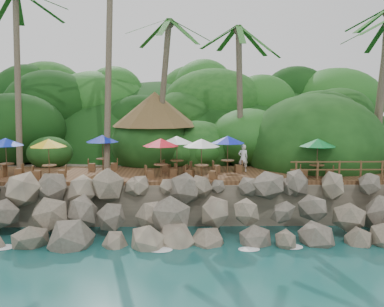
{
  "coord_description": "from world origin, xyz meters",
  "views": [
    {
      "loc": [
        -0.41,
        -17.42,
        6.31
      ],
      "look_at": [
        0.0,
        6.0,
        3.4
      ],
      "focal_mm": 39.66,
      "sensor_mm": 36.0,
      "label": 1
    }
  ],
  "objects": [
    {
      "name": "ground",
      "position": [
        0.0,
        0.0,
        0.0
      ],
      "size": [
        140.0,
        140.0,
        0.0
      ],
      "primitive_type": "plane",
      "color": "#19514F",
      "rests_on": "ground"
    },
    {
      "name": "land_base",
      "position": [
        0.0,
        16.0,
        1.05
      ],
      "size": [
        32.0,
        25.2,
        2.1
      ],
      "primitive_type": "cube",
      "color": "gray",
      "rests_on": "ground"
    },
    {
      "name": "jungle_hill",
      "position": [
        0.0,
        23.5,
        0.0
      ],
      "size": [
        44.8,
        28.0,
        15.4
      ],
      "primitive_type": "ellipsoid",
      "color": "#143811",
      "rests_on": "ground"
    },
    {
      "name": "seawall",
      "position": [
        0.0,
        2.0,
        1.15
      ],
      "size": [
        29.0,
        4.0,
        2.3
      ],
      "primitive_type": null,
      "color": "gray",
      "rests_on": "ground"
    },
    {
      "name": "terrace",
      "position": [
        0.0,
        6.0,
        2.2
      ],
      "size": [
        26.0,
        5.0,
        0.2
      ],
      "primitive_type": "cube",
      "color": "brown",
      "rests_on": "land_base"
    },
    {
      "name": "jungle_foliage",
      "position": [
        0.0,
        15.0,
        0.0
      ],
      "size": [
        44.0,
        16.0,
        12.0
      ],
      "primitive_type": null,
      "color": "#143811",
      "rests_on": "ground"
    },
    {
      "name": "foam_line",
      "position": [
        0.0,
        0.3,
        0.03
      ],
      "size": [
        25.2,
        0.8,
        0.06
      ],
      "color": "white",
      "rests_on": "ground"
    },
    {
      "name": "palms",
      "position": [
        1.56,
        8.69,
        12.26
      ],
      "size": [
        28.19,
        6.95,
        14.89
      ],
      "color": "brown",
      "rests_on": "ground"
    },
    {
      "name": "palapa",
      "position": [
        -2.31,
        9.83,
        5.79
      ],
      "size": [
        5.48,
        5.48,
        4.6
      ],
      "color": "brown",
      "rests_on": "ground"
    },
    {
      "name": "dining_clusters",
      "position": [
        -0.08,
        5.48,
        4.01
      ],
      "size": [
        24.49,
        4.56,
        2.07
      ],
      "color": "brown",
      "rests_on": "terrace"
    },
    {
      "name": "railing",
      "position": [
        8.54,
        3.65,
        2.91
      ],
      "size": [
        7.2,
        0.1,
        1.0
      ],
      "color": "brown",
      "rests_on": "terrace"
    },
    {
      "name": "waiter",
      "position": [
        2.92,
        6.41,
        3.08
      ],
      "size": [
        0.62,
        0.45,
        1.56
      ],
      "primitive_type": "imported",
      "rotation": [
        0.0,
        0.0,
        3.29
      ],
      "color": "white",
      "rests_on": "terrace"
    }
  ]
}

